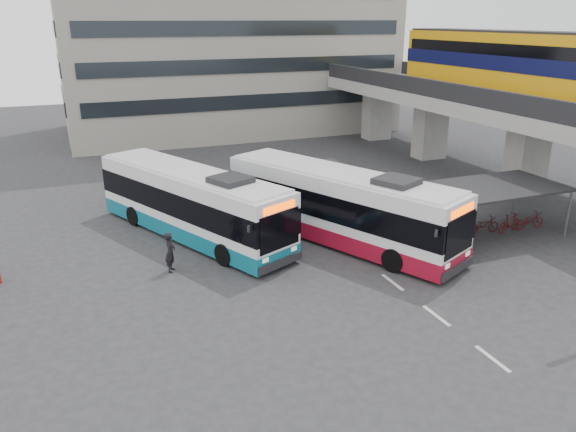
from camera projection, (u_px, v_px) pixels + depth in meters
name	position (u px, v px, depth m)	size (l,w,h in m)	color
ground	(339.00, 293.00, 22.48)	(120.00, 120.00, 0.00)	#28282B
viaduct	(503.00, 87.00, 35.86)	(8.00, 32.00, 9.68)	gray
bike_shelter	(466.00, 212.00, 27.66)	(10.00, 4.00, 2.54)	#595B60
road_markings	(436.00, 316.00, 20.74)	(0.15, 7.60, 0.01)	beige
bus_main	(339.00, 206.00, 27.28)	(7.84, 12.73, 3.77)	white
bus_teal	(192.00, 204.00, 27.83)	(7.47, 12.42, 3.67)	white
pedestrian	(170.00, 252.00, 24.11)	(0.65, 0.43, 1.79)	black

